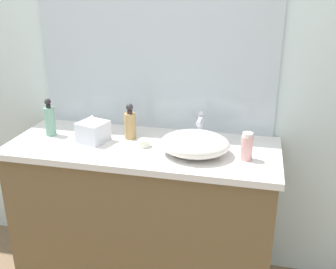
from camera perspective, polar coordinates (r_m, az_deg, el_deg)
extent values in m
cube|color=silver|center=(2.30, -2.00, 11.24)|extent=(6.00, 0.06, 2.60)
cube|color=brown|center=(2.32, -3.46, -12.04)|extent=(1.40, 0.53, 0.85)
cube|color=silver|center=(2.11, -3.72, -1.95)|extent=(1.44, 0.57, 0.03)
cube|color=#B2BCC6|center=(2.23, -1.92, 15.19)|extent=(1.36, 0.01, 1.16)
ellipsoid|color=silver|center=(1.97, 3.88, -1.34)|extent=(0.35, 0.30, 0.11)
cylinder|color=silver|center=(2.14, 4.69, 0.79)|extent=(0.03, 0.03, 0.14)
cylinder|color=silver|center=(2.08, 4.55, 1.87)|extent=(0.02, 0.09, 0.02)
sphere|color=silver|center=(2.13, 4.82, 3.01)|extent=(0.03, 0.03, 0.03)
cylinder|color=gray|center=(2.31, -16.69, 1.80)|extent=(0.06, 0.06, 0.16)
cylinder|color=black|center=(2.28, -16.92, 3.94)|extent=(0.03, 0.03, 0.02)
sphere|color=black|center=(2.27, -16.99, 4.57)|extent=(0.03, 0.03, 0.03)
cylinder|color=black|center=(2.26, -17.12, 4.49)|extent=(0.02, 0.02, 0.02)
cylinder|color=#E2A09D|center=(1.94, 11.31, -1.93)|extent=(0.06, 0.06, 0.12)
cylinder|color=silver|center=(1.92, 11.46, -0.01)|extent=(0.05, 0.05, 0.02)
cylinder|color=tan|center=(2.18, -5.49, 1.24)|extent=(0.07, 0.07, 0.14)
cylinder|color=#39272A|center=(2.15, -5.56, 3.26)|extent=(0.03, 0.03, 0.02)
sphere|color=#2E2D2F|center=(2.14, -5.59, 3.98)|extent=(0.04, 0.04, 0.04)
cylinder|color=#372728|center=(2.13, -5.68, 3.89)|extent=(0.02, 0.02, 0.02)
cube|color=silver|center=(2.17, -10.77, 0.38)|extent=(0.17, 0.17, 0.11)
cone|color=white|center=(2.14, -10.90, 2.23)|extent=(0.08, 0.08, 0.04)
cylinder|color=silver|center=(2.08, -3.53, -1.26)|extent=(0.06, 0.06, 0.04)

